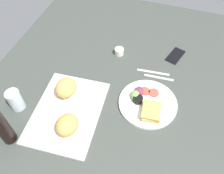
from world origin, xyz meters
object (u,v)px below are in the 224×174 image
bread_plate_far (66,89)px  knife (153,72)px  plate_with_salad (147,103)px  cell_phone (175,55)px  drinking_glass (15,100)px  soda_bottle (2,127)px  fork (159,77)px  serving_tray (68,112)px  bread_plate_near (67,127)px  espresso_cup (119,51)px

bread_plate_far → knife: (31.31, -40.40, -5.38)cm
bread_plate_far → plate_with_salad: bread_plate_far is taller
bread_plate_far → cell_phone: size_ratio=1.40×
drinking_glass → knife: 76.99cm
plate_with_salad → soda_bottle: 69.92cm
drinking_glass → fork: 78.55cm
serving_tray → cell_phone: serving_tray is taller
soda_bottle → drinking_glass: bearing=19.9°
knife → cell_phone: cell_phone is taller
drinking_glass → bread_plate_near: bearing=-99.5°
serving_tray → plate_with_salad: bearing=-64.9°
bread_plate_far → fork: size_ratio=1.19×
serving_tray → cell_phone: size_ratio=3.13×
bread_plate_far → plate_with_salad: size_ratio=0.66×
bread_plate_near → cell_phone: bread_plate_near is taller
espresso_cup → cell_phone: 35.15cm
espresso_cup → fork: size_ratio=0.33×
bread_plate_near → cell_phone: (68.80, -40.82, -5.01)cm
bread_plate_far → drinking_glass: 25.70cm
bread_plate_near → serving_tray: bearing=28.0°
bread_plate_near → soda_bottle: soda_bottle is taller
serving_tray → fork: bearing=-46.2°
soda_bottle → knife: soda_bottle is taller
bread_plate_far → knife: bearing=-52.2°
serving_tray → bread_plate_near: bread_plate_near is taller
serving_tray → bread_plate_far: (9.85, 4.65, 4.83)cm
plate_with_salad → serving_tray: bearing=115.1°
espresso_cup → fork: 30.00cm
bread_plate_near → drinking_glass: bearing=80.5°
serving_tray → knife: size_ratio=2.37×
knife → cell_phone: 20.59cm
plate_with_salad → soda_bottle: bearing=124.5°
bread_plate_near → cell_phone: bearing=-30.7°
fork → cell_phone: (20.84, -6.27, 0.15)cm
drinking_glass → soda_bottle: (-17.03, -6.16, 5.56)cm
espresso_cup → plate_with_salad: bearing=-142.0°
soda_bottle → cell_phone: bearing=-39.2°
bread_plate_near → bread_plate_far: bearing=26.6°
bread_plate_far → serving_tray: bearing=-154.8°
knife → soda_bottle: bearing=43.3°
espresso_cup → fork: espresso_cup is taller
bread_plate_near → soda_bottle: 28.27cm
espresso_cup → bread_plate_near: bearing=173.4°
plate_with_salad → soda_bottle: (-39.16, 57.08, 9.86)cm
bread_plate_near → espresso_cup: size_ratio=3.52×
knife → bread_plate_near: bearing=53.8°
knife → plate_with_salad: bearing=88.6°
serving_tray → plate_with_salad: plate_with_salad is taller
soda_bottle → fork: (59.81, -59.48, -11.23)cm
plate_with_salad → soda_bottle: soda_bottle is taller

